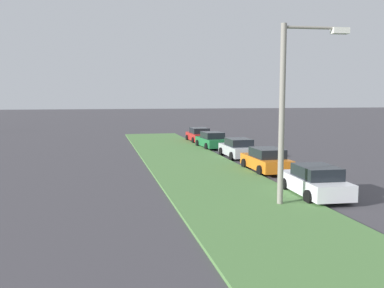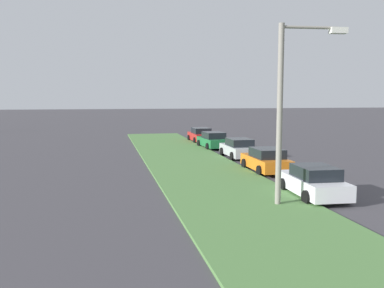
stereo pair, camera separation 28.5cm
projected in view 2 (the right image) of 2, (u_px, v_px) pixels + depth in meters
name	position (u px, v px, depth m)	size (l,w,h in m)	color
grass_median	(216.00, 183.00, 22.30)	(60.00, 6.00, 0.12)	#517F42
parked_car_white	(314.00, 182.00, 19.36)	(4.38, 2.17, 1.47)	silver
parked_car_orange	(266.00, 160.00, 25.88)	(4.31, 2.04, 1.47)	orange
parked_car_silver	(239.00, 148.00, 31.88)	(4.31, 2.03, 1.47)	#B2B5BA
parked_car_green	(213.00, 140.00, 37.76)	(4.40, 2.22, 1.47)	#1E6B38
parked_car_red	(201.00, 135.00, 42.86)	(4.33, 2.07, 1.47)	red
streetlight	(288.00, 101.00, 17.38)	(0.49, 2.88, 7.50)	gray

